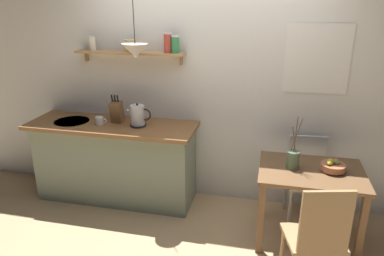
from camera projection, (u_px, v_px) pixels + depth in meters
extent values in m
plane|color=tan|center=(196.00, 223.00, 3.72)|extent=(14.00, 14.00, 0.00)
cube|color=white|center=(228.00, 82.00, 3.82)|extent=(6.80, 0.10, 2.70)
cube|color=white|center=(317.00, 59.00, 3.49)|extent=(0.61, 0.01, 0.67)
cube|color=silver|center=(317.00, 59.00, 3.49)|extent=(0.55, 0.01, 0.61)
cube|color=gray|center=(116.00, 163.00, 4.08)|extent=(1.74, 0.52, 0.87)
cube|color=brown|center=(112.00, 125.00, 3.90)|extent=(1.83, 0.63, 0.04)
cylinder|color=#B7BABF|center=(72.00, 121.00, 3.98)|extent=(0.38, 0.38, 0.01)
cube|color=tan|center=(129.00, 53.00, 3.78)|extent=(1.18, 0.18, 0.02)
cube|color=#99754C|center=(87.00, 56.00, 3.99)|extent=(0.02, 0.06, 0.12)
cube|color=#99754C|center=(181.00, 59.00, 3.76)|extent=(0.02, 0.06, 0.12)
cylinder|color=beige|center=(92.00, 44.00, 3.84)|extent=(0.07, 0.07, 0.14)
cylinder|color=silver|center=(92.00, 37.00, 3.82)|extent=(0.08, 0.08, 0.01)
cylinder|color=gold|center=(130.00, 46.00, 3.76)|extent=(0.10, 0.10, 0.12)
cylinder|color=silver|center=(130.00, 40.00, 3.73)|extent=(0.11, 0.11, 0.01)
cylinder|color=#BC4238|center=(168.00, 43.00, 3.66)|extent=(0.08, 0.08, 0.19)
cylinder|color=silver|center=(168.00, 33.00, 3.63)|extent=(0.08, 0.08, 0.01)
cylinder|color=#388E56|center=(175.00, 45.00, 3.65)|extent=(0.08, 0.08, 0.16)
cylinder|color=silver|center=(175.00, 36.00, 3.62)|extent=(0.09, 0.09, 0.01)
cube|color=brown|center=(311.00, 172.00, 3.26)|extent=(0.93, 0.69, 0.03)
cube|color=brown|center=(261.00, 219.00, 3.20)|extent=(0.06, 0.06, 0.70)
cube|color=brown|center=(361.00, 231.00, 3.03)|extent=(0.06, 0.06, 0.70)
cube|color=brown|center=(263.00, 187.00, 3.74)|extent=(0.06, 0.06, 0.70)
cube|color=brown|center=(349.00, 196.00, 3.56)|extent=(0.06, 0.06, 0.70)
cube|color=tan|center=(313.00, 238.00, 2.82)|extent=(0.50, 0.47, 0.03)
cube|color=tan|center=(326.00, 222.00, 2.56)|extent=(0.37, 0.12, 0.51)
cylinder|color=tan|center=(325.00, 248.00, 3.05)|extent=(0.03, 0.03, 0.41)
cylinder|color=tan|center=(282.00, 248.00, 3.04)|extent=(0.03, 0.03, 0.41)
cube|color=silver|center=(308.00, 182.00, 3.66)|extent=(0.48, 0.46, 0.03)
cube|color=silver|center=(307.00, 154.00, 3.77)|extent=(0.38, 0.07, 0.41)
cylinder|color=silver|center=(290.00, 209.00, 3.60)|extent=(0.03, 0.03, 0.42)
cylinder|color=silver|center=(328.00, 211.00, 3.56)|extent=(0.03, 0.03, 0.42)
cylinder|color=silver|center=(285.00, 191.00, 3.92)|extent=(0.03, 0.03, 0.42)
cylinder|color=silver|center=(320.00, 193.00, 3.88)|extent=(0.03, 0.03, 0.42)
cylinder|color=#BC704C|center=(332.00, 170.00, 3.24)|extent=(0.10, 0.10, 0.01)
cylinder|color=#BC704C|center=(333.00, 167.00, 3.22)|extent=(0.22, 0.22, 0.06)
ellipsoid|color=yellow|center=(330.00, 162.00, 3.21)|extent=(0.10, 0.13, 0.04)
sphere|color=red|center=(336.00, 161.00, 3.23)|extent=(0.06, 0.06, 0.06)
sphere|color=#8EA84C|center=(336.00, 162.00, 3.22)|extent=(0.06, 0.06, 0.06)
cylinder|color=#567056|center=(293.00, 160.00, 3.27)|extent=(0.11, 0.11, 0.16)
cylinder|color=brown|center=(294.00, 139.00, 3.20)|extent=(0.05, 0.01, 0.24)
cylinder|color=brown|center=(296.00, 134.00, 3.18)|extent=(0.01, 0.03, 0.34)
cylinder|color=brown|center=(297.00, 134.00, 3.19)|extent=(0.08, 0.02, 0.32)
cylinder|color=black|center=(138.00, 125.00, 3.82)|extent=(0.17, 0.17, 0.02)
cylinder|color=silver|center=(138.00, 115.00, 3.78)|extent=(0.15, 0.15, 0.21)
sphere|color=black|center=(137.00, 104.00, 3.74)|extent=(0.02, 0.02, 0.02)
cone|color=silver|center=(129.00, 111.00, 3.79)|extent=(0.04, 0.04, 0.04)
torus|color=black|center=(145.00, 115.00, 3.76)|extent=(0.13, 0.02, 0.13)
cube|color=brown|center=(117.00, 112.00, 3.90)|extent=(0.12, 0.16, 0.24)
cylinder|color=black|center=(112.00, 98.00, 3.83)|extent=(0.02, 0.03, 0.08)
cylinder|color=black|center=(115.00, 98.00, 3.82)|extent=(0.02, 0.03, 0.08)
cylinder|color=black|center=(118.00, 99.00, 3.81)|extent=(0.02, 0.03, 0.08)
cylinder|color=white|center=(99.00, 121.00, 3.85)|extent=(0.08, 0.08, 0.09)
torus|color=white|center=(104.00, 121.00, 3.84)|extent=(0.06, 0.01, 0.06)
cylinder|color=black|center=(133.00, 16.00, 3.42)|extent=(0.01, 0.01, 0.52)
cone|color=silver|center=(135.00, 51.00, 3.53)|extent=(0.26, 0.26, 0.14)
sphere|color=white|center=(136.00, 56.00, 3.55)|extent=(0.04, 0.04, 0.04)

